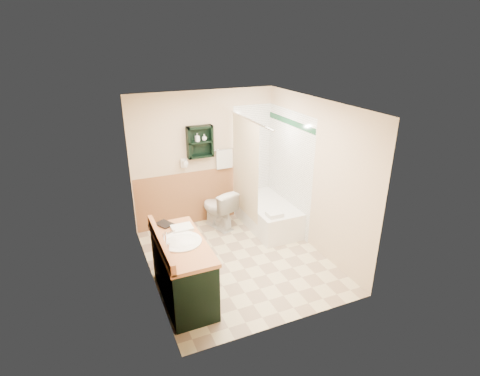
# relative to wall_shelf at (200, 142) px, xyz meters

# --- Properties ---
(floor) EXTENTS (3.00, 3.00, 0.00)m
(floor) POSITION_rel_wall_shelf_xyz_m (0.10, -1.41, -1.55)
(floor) COLOR beige
(floor) RESTS_ON ground
(back_wall) EXTENTS (2.60, 0.04, 2.40)m
(back_wall) POSITION_rel_wall_shelf_xyz_m (0.10, 0.11, -0.35)
(back_wall) COLOR beige
(back_wall) RESTS_ON ground
(left_wall) EXTENTS (0.04, 3.00, 2.40)m
(left_wall) POSITION_rel_wall_shelf_xyz_m (-1.22, -1.41, -0.35)
(left_wall) COLOR beige
(left_wall) RESTS_ON ground
(right_wall) EXTENTS (0.04, 3.00, 2.40)m
(right_wall) POSITION_rel_wall_shelf_xyz_m (1.42, -1.41, -0.35)
(right_wall) COLOR beige
(right_wall) RESTS_ON ground
(ceiling) EXTENTS (2.60, 3.00, 0.04)m
(ceiling) POSITION_rel_wall_shelf_xyz_m (0.10, -1.41, 0.87)
(ceiling) COLOR white
(ceiling) RESTS_ON back_wall
(wainscot_left) EXTENTS (2.98, 2.98, 1.00)m
(wainscot_left) POSITION_rel_wall_shelf_xyz_m (-1.19, -1.41, -1.05)
(wainscot_left) COLOR #B6774A
(wainscot_left) RESTS_ON left_wall
(wainscot_back) EXTENTS (2.58, 2.58, 1.00)m
(wainscot_back) POSITION_rel_wall_shelf_xyz_m (0.10, 0.08, -1.05)
(wainscot_back) COLOR #B6774A
(wainscot_back) RESTS_ON back_wall
(mirror_frame) EXTENTS (1.30, 1.30, 1.00)m
(mirror_frame) POSITION_rel_wall_shelf_xyz_m (-1.17, -1.96, -0.05)
(mirror_frame) COLOR brown
(mirror_frame) RESTS_ON left_wall
(mirror_glass) EXTENTS (1.20, 1.20, 0.90)m
(mirror_glass) POSITION_rel_wall_shelf_xyz_m (-1.17, -1.96, -0.05)
(mirror_glass) COLOR white
(mirror_glass) RESTS_ON left_wall
(tile_right) EXTENTS (1.50, 1.50, 2.10)m
(tile_right) POSITION_rel_wall_shelf_xyz_m (1.38, -0.66, -0.50)
(tile_right) COLOR white
(tile_right) RESTS_ON right_wall
(tile_back) EXTENTS (0.95, 0.95, 2.10)m
(tile_back) POSITION_rel_wall_shelf_xyz_m (1.13, 0.07, -0.50)
(tile_back) COLOR white
(tile_back) RESTS_ON back_wall
(tile_accent) EXTENTS (1.50, 1.50, 0.10)m
(tile_accent) POSITION_rel_wall_shelf_xyz_m (1.37, -0.66, 0.35)
(tile_accent) COLOR #124125
(tile_accent) RESTS_ON right_wall
(wall_shelf) EXTENTS (0.45, 0.15, 0.55)m
(wall_shelf) POSITION_rel_wall_shelf_xyz_m (0.00, 0.00, 0.00)
(wall_shelf) COLOR black
(wall_shelf) RESTS_ON back_wall
(hair_dryer) EXTENTS (0.10, 0.24, 0.18)m
(hair_dryer) POSITION_rel_wall_shelf_xyz_m (-0.30, 0.02, -0.35)
(hair_dryer) COLOR silver
(hair_dryer) RESTS_ON back_wall
(towel_bar) EXTENTS (0.40, 0.06, 0.40)m
(towel_bar) POSITION_rel_wall_shelf_xyz_m (0.45, 0.04, -0.20)
(towel_bar) COLOR white
(towel_bar) RESTS_ON back_wall
(curtain_rod) EXTENTS (0.03, 1.60, 0.03)m
(curtain_rod) POSITION_rel_wall_shelf_xyz_m (0.63, -0.66, 0.45)
(curtain_rod) COLOR silver
(curtain_rod) RESTS_ON back_wall
(shower_curtain) EXTENTS (1.05, 1.05, 1.70)m
(shower_curtain) POSITION_rel_wall_shelf_xyz_m (0.63, -0.48, -0.40)
(shower_curtain) COLOR beige
(shower_curtain) RESTS_ON curtain_rod
(vanity) EXTENTS (0.59, 1.32, 0.84)m
(vanity) POSITION_rel_wall_shelf_xyz_m (-0.89, -1.93, -1.13)
(vanity) COLOR black
(vanity) RESTS_ON ground
(bathtub) EXTENTS (0.71, 1.50, 0.48)m
(bathtub) POSITION_rel_wall_shelf_xyz_m (1.03, -0.55, -1.31)
(bathtub) COLOR white
(bathtub) RESTS_ON ground
(toilet) EXTENTS (0.61, 0.82, 0.71)m
(toilet) POSITION_rel_wall_shelf_xyz_m (0.21, -0.26, -1.19)
(toilet) COLOR white
(toilet) RESTS_ON ground
(counter_towel) EXTENTS (0.27, 0.22, 0.04)m
(counter_towel) POSITION_rel_wall_shelf_xyz_m (-0.79, -1.61, -0.69)
(counter_towel) COLOR white
(counter_towel) RESTS_ON vanity
(vanity_book) EXTENTS (0.16, 0.10, 0.23)m
(vanity_book) POSITION_rel_wall_shelf_xyz_m (-1.06, -1.43, -0.60)
(vanity_book) COLOR black
(vanity_book) RESTS_ON vanity
(tub_towel) EXTENTS (0.25, 0.21, 0.07)m
(tub_towel) POSITION_rel_wall_shelf_xyz_m (0.88, -1.13, -1.04)
(tub_towel) COLOR white
(tub_towel) RESTS_ON bathtub
(soap_bottle_a) EXTENTS (0.09, 0.15, 0.06)m
(soap_bottle_a) POSITION_rel_wall_shelf_xyz_m (-0.05, -0.01, 0.05)
(soap_bottle_a) COLOR white
(soap_bottle_a) RESTS_ON wall_shelf
(soap_bottle_b) EXTENTS (0.10, 0.12, 0.09)m
(soap_bottle_b) POSITION_rel_wall_shelf_xyz_m (0.08, -0.01, 0.06)
(soap_bottle_b) COLOR white
(soap_bottle_b) RESTS_ON wall_shelf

